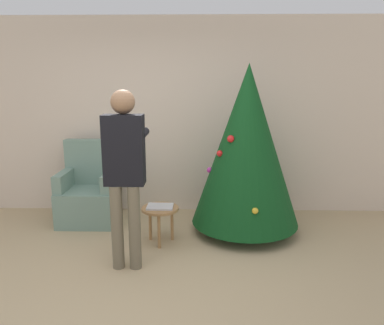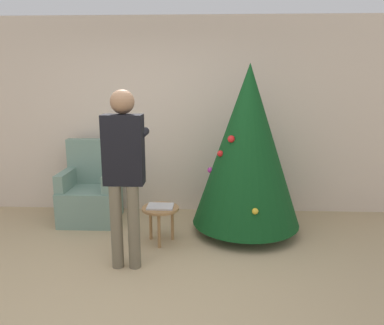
% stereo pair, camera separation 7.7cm
% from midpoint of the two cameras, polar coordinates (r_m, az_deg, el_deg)
% --- Properties ---
extents(ground_plane, '(14.00, 14.00, 0.00)m').
position_cam_midpoint_polar(ground_plane, '(3.60, -8.97, -18.93)').
color(ground_plane, tan).
extents(wall_back, '(8.00, 0.06, 2.70)m').
position_cam_midpoint_polar(wall_back, '(5.30, -4.76, 6.92)').
color(wall_back, beige).
rests_on(wall_back, ground_plane).
extents(christmas_tree, '(1.31, 1.31, 2.06)m').
position_cam_midpoint_polar(christmas_tree, '(4.54, 8.95, 2.52)').
color(christmas_tree, brown).
rests_on(christmas_tree, ground_plane).
extents(armchair, '(0.72, 0.68, 1.07)m').
position_cam_midpoint_polar(armchair, '(5.21, -14.68, -4.56)').
color(armchair, gray).
rests_on(armchair, ground_plane).
extents(person_standing, '(0.41, 0.57, 1.78)m').
position_cam_midpoint_polar(person_standing, '(3.70, -9.75, -0.16)').
color(person_standing, '#6B604C').
rests_on(person_standing, ground_plane).
extents(side_stool, '(0.43, 0.43, 0.43)m').
position_cam_midpoint_polar(side_stool, '(4.37, -4.32, -7.58)').
color(side_stool, '#A37547').
rests_on(side_stool, ground_plane).
extents(laptop, '(0.30, 0.23, 0.02)m').
position_cam_midpoint_polar(laptop, '(4.35, -4.34, -6.68)').
color(laptop, silver).
rests_on(laptop, side_stool).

